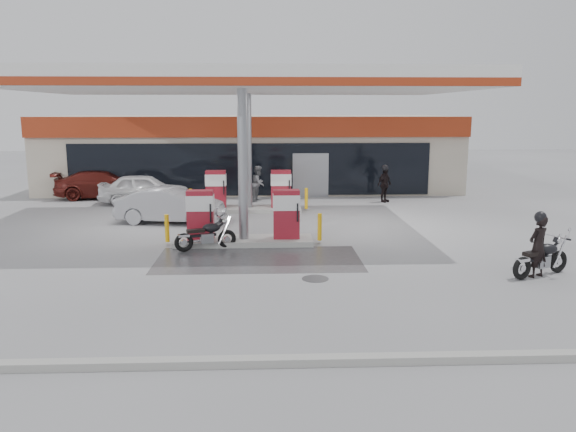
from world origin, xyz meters
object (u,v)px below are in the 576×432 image
at_px(sedan_white, 144,189).
at_px(hatchback_silver, 171,206).
at_px(pump_island_near, 244,222).
at_px(biker_main, 538,246).
at_px(parked_car_right, 382,179).
at_px(pump_island_far, 249,195).
at_px(parked_motorcycle, 207,236).
at_px(parked_car_left, 105,184).
at_px(main_motorcycle, 542,259).
at_px(attendant, 259,183).
at_px(biker_walking, 384,185).

bearing_deg(sedan_white, hatchback_silver, -161.63).
bearing_deg(pump_island_near, hatchback_silver, 129.57).
distance_m(biker_main, parked_car_right, 16.08).
bearing_deg(hatchback_silver, pump_island_far, -41.33).
distance_m(pump_island_far, sedan_white, 5.40).
bearing_deg(parked_motorcycle, parked_car_left, 100.94).
xyz_separation_m(main_motorcycle, attendant, (-7.61, 12.78, 0.39)).
xyz_separation_m(main_motorcycle, sedan_white, (-12.94, 12.18, 0.24)).
bearing_deg(biker_main, pump_island_near, -55.37).
height_order(parked_motorcycle, hatchback_silver, hatchback_silver).
relative_size(pump_island_far, attendant, 3.02).
distance_m(pump_island_near, biker_main, 8.83).
distance_m(attendant, hatchback_silver, 6.21).
distance_m(attendant, parked_car_left, 7.77).
distance_m(pump_island_near, sedan_white, 9.57).
bearing_deg(sedan_white, attendant, -88.28).
relative_size(parked_motorcycle, parked_car_right, 0.43).
height_order(attendant, biker_walking, attendant).
xyz_separation_m(pump_island_far, parked_car_right, (7.09, 6.00, -0.10)).
relative_size(biker_main, parked_car_right, 0.38).
bearing_deg(attendant, biker_main, -129.12).
xyz_separation_m(parked_car_right, biker_walking, (-0.70, -3.80, 0.23)).
bearing_deg(biker_walking, hatchback_silver, 163.61).
distance_m(main_motorcycle, hatchback_silver, 13.33).
height_order(parked_car_right, biker_walking, biker_walking).
distance_m(pump_island_far, parked_motorcycle, 6.88).
relative_size(main_motorcycle, attendant, 1.12).
height_order(main_motorcycle, parked_motorcycle, main_motorcycle).
xyz_separation_m(attendant, hatchback_silver, (-3.37, -5.21, -0.17)).
bearing_deg(parked_car_left, pump_island_near, -151.06).
xyz_separation_m(pump_island_far, hatchback_silver, (-2.96, -2.41, -0.03)).
xyz_separation_m(attendant, parked_car_left, (-7.67, 1.20, -0.16)).
relative_size(hatchback_silver, biker_walking, 2.46).
relative_size(parked_motorcycle, biker_walking, 1.14).
bearing_deg(biker_walking, main_motorcycle, -125.06).
xyz_separation_m(pump_island_near, parked_car_right, (7.09, 12.00, -0.10)).
bearing_deg(biker_main, hatchback_silver, -63.28).
xyz_separation_m(parked_motorcycle, parked_car_left, (-6.13, 10.78, 0.24)).
height_order(attendant, parked_car_right, attendant).
relative_size(pump_island_far, main_motorcycle, 2.71).
height_order(sedan_white, biker_walking, biker_walking).
bearing_deg(attendant, main_motorcycle, -128.37).
xyz_separation_m(pump_island_far, biker_walking, (6.39, 2.20, 0.13)).
distance_m(hatchback_silver, parked_car_right, 13.11).
distance_m(main_motorcycle, parked_car_left, 20.71).
xyz_separation_m(biker_main, parked_car_left, (-15.10, 14.06, -0.14)).
distance_m(parked_motorcycle, biker_walking, 11.73).
distance_m(pump_island_far, parked_car_left, 8.30).
relative_size(sedan_white, biker_walking, 2.46).
distance_m(hatchback_silver, biker_walking, 10.43).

